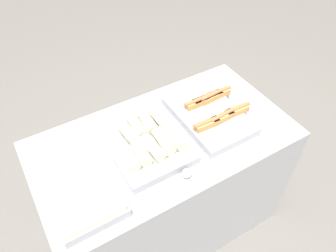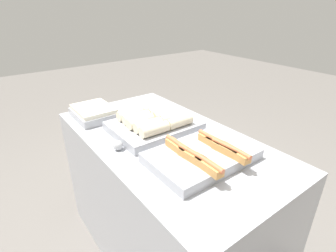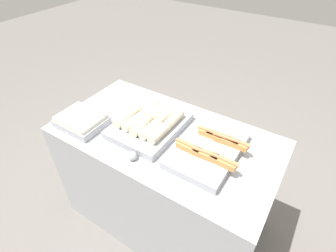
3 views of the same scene
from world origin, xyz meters
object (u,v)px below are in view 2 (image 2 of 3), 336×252
tray_side_front (94,112)px  serving_spoon_near (117,145)px  tray_wraps (154,123)px  tray_hotdogs (203,155)px

tray_side_front → serving_spoon_near: tray_side_front is taller
tray_wraps → tray_side_front: size_ratio=1.61×
tray_wraps → serving_spoon_near: 0.28m
tray_side_front → serving_spoon_near: size_ratio=1.25×
tray_hotdogs → serving_spoon_near: bearing=-141.7°
tray_hotdogs → serving_spoon_near: (-0.35, -0.28, -0.01)m
tray_hotdogs → serving_spoon_near: tray_hotdogs is taller
tray_wraps → serving_spoon_near: size_ratio=2.02×
tray_wraps → tray_side_front: tray_wraps is taller
tray_wraps → serving_spoon_near: (0.07, -0.27, -0.02)m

